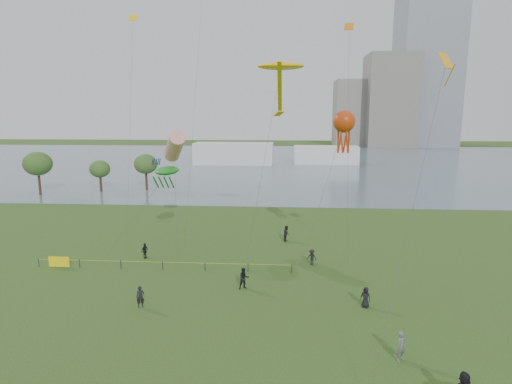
# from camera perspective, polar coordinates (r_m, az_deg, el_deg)

# --- Properties ---
(ground_plane) EXTENTS (400.00, 400.00, 0.00)m
(ground_plane) POSITION_cam_1_polar(r_m,az_deg,el_deg) (28.68, -1.43, -19.77)
(ground_plane) COLOR #223E13
(lake) EXTENTS (400.00, 120.00, 0.08)m
(lake) POSITION_cam_1_polar(r_m,az_deg,el_deg) (125.49, 2.77, 3.97)
(lake) COLOR slate
(lake) RESTS_ON ground_plane
(tower) EXTENTS (24.00, 24.00, 120.00)m
(tower) POSITION_cam_1_polar(r_m,az_deg,el_deg) (206.73, 22.31, 22.58)
(tower) COLOR slate
(tower) RESTS_ON ground_plane
(building_mid) EXTENTS (20.00, 20.00, 38.00)m
(building_mid) POSITION_cam_1_polar(r_m,az_deg,el_deg) (191.72, 17.37, 11.48)
(building_mid) COLOR slate
(building_mid) RESTS_ON ground_plane
(building_low) EXTENTS (16.00, 18.00, 28.00)m
(building_low) POSITION_cam_1_polar(r_m,az_deg,el_deg) (194.90, 12.81, 10.20)
(building_low) COLOR slate
(building_low) RESTS_ON ground_plane
(pavilion_left) EXTENTS (22.00, 8.00, 6.00)m
(pavilion_left) POSITION_cam_1_polar(r_m,az_deg,el_deg) (121.03, -2.98, 5.14)
(pavilion_left) COLOR silver
(pavilion_left) RESTS_ON ground_plane
(pavilion_right) EXTENTS (18.00, 7.00, 5.00)m
(pavilion_right) POSITION_cam_1_polar(r_m,az_deg,el_deg) (123.77, 9.28, 4.91)
(pavilion_right) COLOR silver
(pavilion_right) RESTS_ON ground_plane
(trees) EXTENTS (21.94, 10.72, 7.67)m
(trees) POSITION_cam_1_polar(r_m,az_deg,el_deg) (83.25, -21.63, 3.36)
(trees) COLOR #372219
(trees) RESTS_ON ground_plane
(fence) EXTENTS (24.07, 0.07, 1.05)m
(fence) POSITION_cam_1_polar(r_m,az_deg,el_deg) (43.38, -20.23, -8.82)
(fence) COLOR black
(fence) RESTS_ON ground_plane
(kite_flyer) EXTENTS (0.80, 0.77, 1.85)m
(kite_flyer) POSITION_cam_1_polar(r_m,az_deg,el_deg) (28.09, 18.80, -18.91)
(kite_flyer) COLOR #5B5E63
(kite_flyer) RESTS_ON ground_plane
(spectator_a) EXTENTS (1.06, 0.95, 1.81)m
(spectator_a) POSITION_cam_1_polar(r_m,az_deg,el_deg) (36.21, -1.62, -11.45)
(spectator_a) COLOR black
(spectator_a) RESTS_ON ground_plane
(spectator_b) EXTENTS (1.15, 0.99, 1.55)m
(spectator_b) POSITION_cam_1_polar(r_m,az_deg,el_deg) (41.91, 7.45, -8.60)
(spectator_b) COLOR black
(spectator_b) RESTS_ON ground_plane
(spectator_c) EXTENTS (0.71, 0.99, 1.56)m
(spectator_c) POSITION_cam_1_polar(r_m,az_deg,el_deg) (44.80, -14.61, -7.58)
(spectator_c) COLOR black
(spectator_c) RESTS_ON ground_plane
(spectator_d) EXTENTS (0.93, 0.82, 1.59)m
(spectator_d) POSITION_cam_1_polar(r_m,az_deg,el_deg) (34.12, 14.40, -13.42)
(spectator_d) COLOR black
(spectator_d) RESTS_ON ground_plane
(spectator_f) EXTENTS (0.70, 0.57, 1.65)m
(spectator_f) POSITION_cam_1_polar(r_m,az_deg,el_deg) (34.22, -15.17, -13.34)
(spectator_f) COLOR black
(spectator_f) RESTS_ON ground_plane
(spectator_g) EXTENTS (0.91, 1.04, 1.81)m
(spectator_g) POSITION_cam_1_polar(r_m,az_deg,el_deg) (49.00, 4.11, -5.53)
(spectator_g) COLOR black
(spectator_g) RESTS_ON ground_plane
(kite_stingray) EXTENTS (5.38, 9.91, 19.25)m
(kite_stingray) POSITION_cam_1_polar(r_m,az_deg,el_deg) (43.15, 3.28, 16.29)
(kite_stingray) COLOR #3F3F42
(kite_windsock) EXTENTS (4.22, 9.28, 12.62)m
(kite_windsock) POSITION_cam_1_polar(r_m,az_deg,el_deg) (48.82, -10.83, 5.98)
(kite_windsock) COLOR #3F3F42
(kite_creature) EXTENTS (6.40, 8.79, 8.76)m
(kite_creature) POSITION_cam_1_polar(r_m,az_deg,el_deg) (46.74, -11.76, 2.77)
(kite_creature) COLOR #3F3F42
(kite_octopus) EXTENTS (5.19, 5.15, 14.67)m
(kite_octopus) POSITION_cam_1_polar(r_m,az_deg,el_deg) (40.88, 11.66, 9.06)
(kite_octopus) COLOR #3F3F42
(kite_delta) EXTENTS (7.12, 11.93, 18.45)m
(kite_delta) POSITION_cam_1_polar(r_m,az_deg,el_deg) (31.54, 23.64, 13.67)
(kite_delta) COLOR #3F3F42
(small_kites) EXTENTS (24.22, 5.42, 6.72)m
(small_kites) POSITION_cam_1_polar(r_m,az_deg,el_deg) (49.76, -4.29, 23.35)
(small_kites) COLOR yellow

